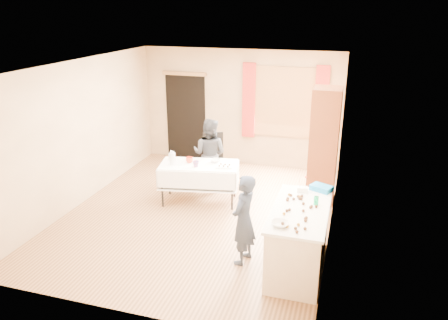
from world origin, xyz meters
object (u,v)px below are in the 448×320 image
(cabinet, at_px, (324,146))
(girl, at_px, (244,220))
(counter, at_px, (299,239))
(chair, at_px, (213,168))
(woman, at_px, (210,154))
(party_table, at_px, (199,179))

(cabinet, height_order, girl, cabinet)
(counter, xyz_separation_m, chair, (-2.11, 2.68, -0.15))
(chair, bearing_deg, cabinet, -26.93)
(counter, bearing_deg, chair, 128.19)
(chair, height_order, woman, woman)
(woman, bearing_deg, counter, 136.60)
(counter, xyz_separation_m, woman, (-2.08, 2.34, 0.27))
(cabinet, bearing_deg, woman, -178.21)
(party_table, relative_size, woman, 1.08)
(woman, bearing_deg, chair, -79.59)
(counter, distance_m, party_table, 2.64)
(chair, distance_m, woman, 0.53)
(counter, height_order, chair, chair)
(counter, xyz_separation_m, girl, (-0.77, -0.06, 0.21))
(counter, bearing_deg, cabinet, 87.63)
(cabinet, bearing_deg, counter, -92.37)
(counter, relative_size, party_table, 1.02)
(chair, distance_m, girl, 3.08)
(counter, bearing_deg, party_table, 140.97)
(cabinet, relative_size, counter, 1.35)
(cabinet, xyz_separation_m, woman, (-2.18, -0.07, -0.35))
(party_table, bearing_deg, counter, -49.93)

